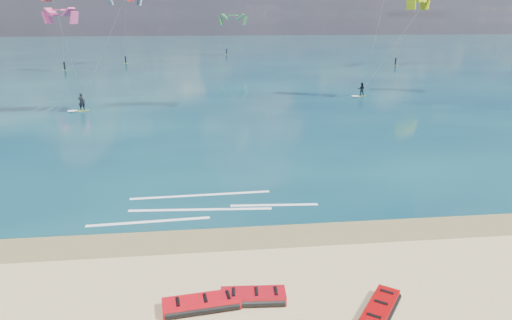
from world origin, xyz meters
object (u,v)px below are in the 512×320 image
(packed_kite_right, at_px, (379,313))
(packed_kite_mid, at_px, (253,301))
(packed_kite_left, at_px, (202,308))
(kitesurfer_far, at_px, (387,29))
(kitesurfer_main, at_px, (84,36))

(packed_kite_right, bearing_deg, packed_kite_mid, 111.00)
(packed_kite_left, height_order, packed_kite_mid, packed_kite_mid)
(packed_kite_left, distance_m, kitesurfer_far, 43.81)
(packed_kite_left, height_order, kitesurfer_main, kitesurfer_main)
(kitesurfer_far, bearing_deg, packed_kite_right, -134.83)
(kitesurfer_far, bearing_deg, packed_kite_mid, -140.62)
(packed_kite_left, relative_size, packed_kite_mid, 1.15)
(packed_kite_mid, distance_m, kitesurfer_far, 42.81)
(packed_kite_mid, xyz_separation_m, kitesurfer_far, (19.10, 37.49, 7.89))
(packed_kite_mid, bearing_deg, kitesurfer_far, 66.93)
(packed_kite_right, xyz_separation_m, kitesurfer_far, (15.00, 38.66, 7.89))
(kitesurfer_main, bearing_deg, packed_kite_mid, -100.89)
(packed_kite_right, bearing_deg, packed_kite_left, 117.62)
(packed_kite_mid, relative_size, kitesurfer_main, 0.17)
(packed_kite_left, bearing_deg, kitesurfer_main, 101.40)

